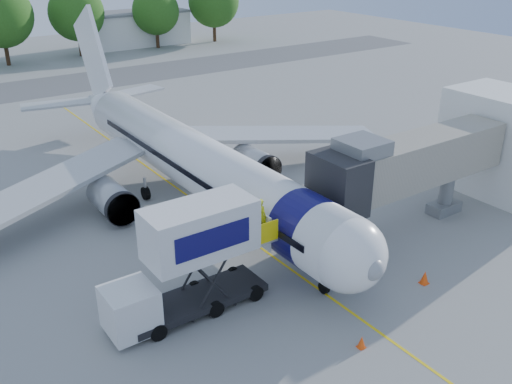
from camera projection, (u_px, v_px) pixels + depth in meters
ground at (225, 222)px, 36.03m from camera, size 160.00×160.00×0.00m
guidance_line at (225, 222)px, 36.03m from camera, size 0.15×70.00×0.01m
taxiway_strip at (37, 88)px, 67.41m from camera, size 120.00×10.00×0.01m
aircraft at (191, 159)px, 37.90m from camera, size 34.17×37.73×11.35m
jet_bridge at (403, 165)px, 33.17m from camera, size 13.90×3.20×6.60m
terminal_stub at (507, 144)px, 38.99m from camera, size 5.00×8.00×7.00m
catering_hiloader at (189, 262)px, 26.40m from camera, size 8.53×2.44×5.50m
safety_cone_a at (425, 278)px, 29.57m from camera, size 0.46×0.46×0.74m
safety_cone_b at (362, 342)px, 24.99m from camera, size 0.38×0.38×0.60m
outbuilding_right at (137, 28)px, 92.71m from camera, size 16.40×7.40×5.30m
tree_d at (0, 15)px, 76.38m from camera, size 8.63×8.63×11.00m
tree_e at (76, 13)px, 82.61m from camera, size 7.98×7.98×10.17m
tree_f at (156, 11)px, 88.96m from camera, size 7.31×7.31×9.32m
tree_g at (214, 1)px, 94.02m from camera, size 8.36×8.36×10.66m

